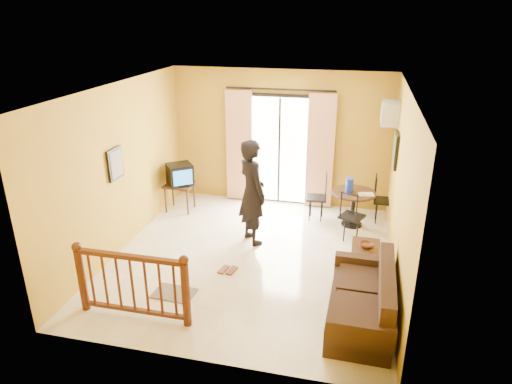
% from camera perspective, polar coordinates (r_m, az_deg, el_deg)
% --- Properties ---
extents(ground, '(5.00, 5.00, 0.00)m').
position_cam_1_polar(ground, '(7.74, -0.58, -8.16)').
color(ground, beige).
rests_on(ground, ground).
extents(room_shell, '(5.00, 5.00, 5.00)m').
position_cam_1_polar(room_shell, '(7.04, -0.63, 3.93)').
color(room_shell, white).
rests_on(room_shell, ground).
extents(balcony_door, '(2.25, 0.14, 2.46)m').
position_cam_1_polar(balcony_door, '(9.47, 2.92, 5.34)').
color(balcony_door, black).
rests_on(balcony_door, ground).
extents(tv_table, '(0.57, 0.47, 0.57)m').
position_cam_1_polar(tv_table, '(9.43, -9.56, 0.53)').
color(tv_table, black).
rests_on(tv_table, ground).
extents(television, '(0.64, 0.63, 0.43)m').
position_cam_1_polar(television, '(9.32, -9.49, 2.18)').
color(television, black).
rests_on(television, tv_table).
extents(picture_left, '(0.05, 0.42, 0.52)m').
position_cam_1_polar(picture_left, '(7.73, -17.18, 3.39)').
color(picture_left, black).
rests_on(picture_left, room_shell).
extents(dining_table, '(0.82, 0.82, 0.68)m').
position_cam_1_polar(dining_table, '(8.82, 12.09, -0.87)').
color(dining_table, black).
rests_on(dining_table, ground).
extents(water_jug, '(0.14, 0.14, 0.27)m').
position_cam_1_polar(water_jug, '(8.69, 11.60, 0.82)').
color(water_jug, '#152CCB').
rests_on(water_jug, dining_table).
extents(serving_tray, '(0.31, 0.24, 0.02)m').
position_cam_1_polar(serving_tray, '(8.67, 13.59, -0.29)').
color(serving_tray, beige).
rests_on(serving_tray, dining_table).
extents(dining_chairs, '(1.69, 1.34, 0.95)m').
position_cam_1_polar(dining_chairs, '(8.96, 11.50, -4.21)').
color(dining_chairs, black).
rests_on(dining_chairs, ground).
extents(air_conditioner, '(0.31, 0.60, 0.40)m').
position_cam_1_polar(air_conditioner, '(8.64, 16.40, 9.49)').
color(air_conditioner, beige).
rests_on(air_conditioner, room_shell).
extents(botanical_print, '(0.05, 0.50, 0.60)m').
position_cam_1_polar(botanical_print, '(8.14, 17.06, 5.04)').
color(botanical_print, black).
rests_on(botanical_print, room_shell).
extents(coffee_table, '(0.45, 0.80, 0.36)m').
position_cam_1_polar(coffee_table, '(7.51, 13.51, -7.73)').
color(coffee_table, black).
rests_on(coffee_table, ground).
extents(bowl, '(0.27, 0.27, 0.07)m').
position_cam_1_polar(bowl, '(7.49, 13.62, -6.46)').
color(bowl, brown).
rests_on(bowl, coffee_table).
extents(sofa, '(0.82, 1.72, 0.82)m').
position_cam_1_polar(sofa, '(6.29, 13.44, -13.37)').
color(sofa, '#301D12').
rests_on(sofa, ground).
extents(standing_person, '(0.79, 0.81, 1.88)m').
position_cam_1_polar(standing_person, '(7.87, -0.50, -0.02)').
color(standing_person, black).
rests_on(standing_person, ground).
extents(stair_balustrade, '(1.63, 0.13, 1.04)m').
position_cam_1_polar(stair_balustrade, '(6.30, -15.27, -10.64)').
color(stair_balustrade, '#471E0F').
rests_on(stair_balustrade, ground).
extents(doormat, '(0.62, 0.43, 0.02)m').
position_cam_1_polar(doormat, '(6.94, -10.20, -12.34)').
color(doormat, '#62584E').
rests_on(doormat, ground).
extents(sandals, '(0.28, 0.26, 0.03)m').
position_cam_1_polar(sandals, '(7.38, -3.57, -9.71)').
color(sandals, brown).
rests_on(sandals, ground).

